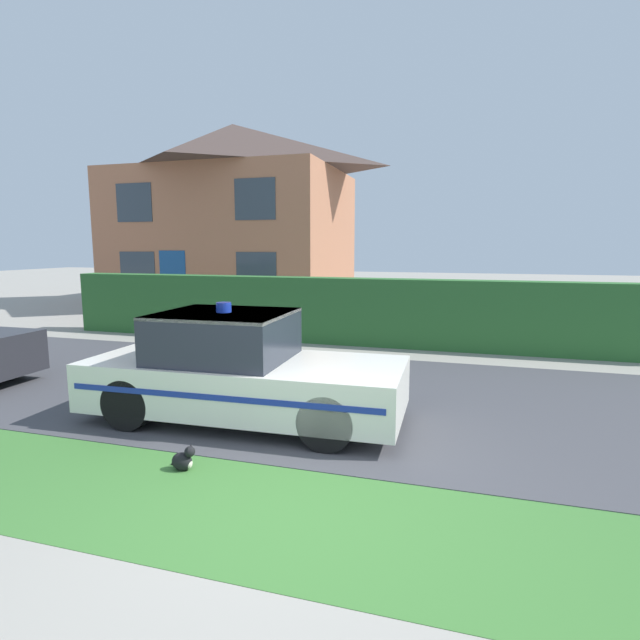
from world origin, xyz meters
TOP-DOWN VIEW (x-y plane):
  - ground_plane at (0.00, 0.00)m, footprint 80.00×80.00m
  - road_strip at (0.00, 3.38)m, footprint 28.00×5.23m
  - lawn_verge at (0.00, -0.12)m, footprint 28.00×1.76m
  - garden_hedge at (-1.33, 7.34)m, footprint 14.33×0.54m
  - police_car at (-1.41, 1.96)m, footprint 4.10×1.75m
  - cat at (-1.30, 0.42)m, footprint 0.31×0.18m
  - house_left at (-7.48, 14.22)m, footprint 8.58×6.48m
  - wheelie_bin at (-5.81, 8.83)m, footprint 0.69×0.75m

SIDE VIEW (x-z plane):
  - ground_plane at x=0.00m, z-range 0.00..0.00m
  - lawn_verge at x=0.00m, z-range 0.00..0.01m
  - road_strip at x=0.00m, z-range 0.00..0.01m
  - cat at x=-1.30m, z-range -0.03..0.25m
  - wheelie_bin at x=-5.81m, z-range 0.00..1.07m
  - police_car at x=-1.41m, z-range -0.11..1.41m
  - garden_hedge at x=-1.33m, z-range 0.00..1.53m
  - house_left at x=-7.48m, z-range 0.07..6.89m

